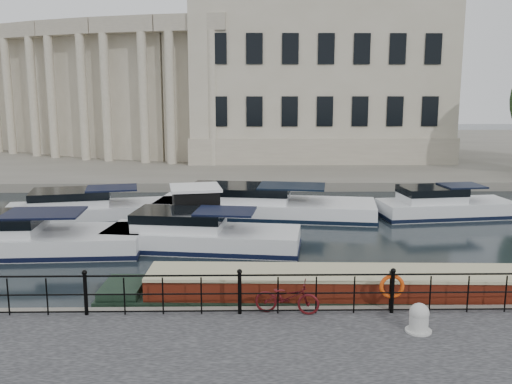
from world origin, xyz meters
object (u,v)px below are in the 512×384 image
at_px(bicycle, 287,297).
at_px(harbour_hut, 196,212).
at_px(life_ring_post, 392,287).
at_px(narrowboat, 343,299).
at_px(mooring_bollard, 419,318).

bearing_deg(bicycle, harbour_hut, 27.55).
distance_m(life_ring_post, narrowboat, 1.94).
height_order(life_ring_post, harbour_hut, harbour_hut).
bearing_deg(life_ring_post, narrowboat, 126.06).
bearing_deg(bicycle, narrowboat, -39.51).
bearing_deg(narrowboat, mooring_bollard, -60.58).
distance_m(narrowboat, harbour_hut, 10.22).
distance_m(bicycle, narrowboat, 2.37).
xyz_separation_m(bicycle, harbour_hut, (-3.29, 10.37, -0.04)).
relative_size(life_ring_post, narrowboat, 0.08).
bearing_deg(bicycle, mooring_bollard, -100.95).
distance_m(bicycle, harbour_hut, 10.88).
xyz_separation_m(life_ring_post, harbour_hut, (-6.05, 10.29, -0.28)).
bearing_deg(harbour_hut, life_ring_post, -69.45).
height_order(life_ring_post, narrowboat, life_ring_post).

